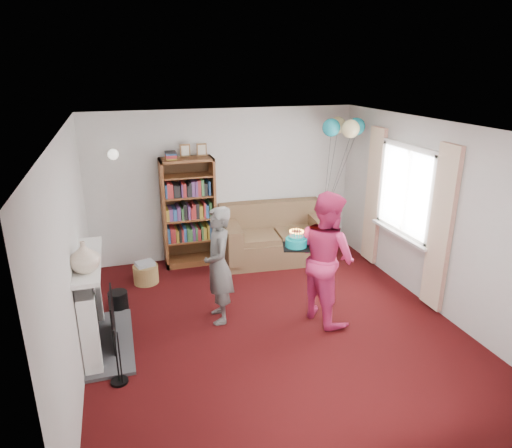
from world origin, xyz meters
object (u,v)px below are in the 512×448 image
object	(u,v)px
sofa	(274,238)
birthday_cake	(296,242)
person_striped	(219,265)
person_magenta	(326,257)
bookcase	(188,212)

from	to	relation	value
sofa	birthday_cake	distance (m)	2.19
person_striped	person_magenta	size ratio (longest dim) A/B	0.89
birthday_cake	person_striped	bearing A→B (deg)	161.41
sofa	birthday_cake	xyz separation A→B (m)	(-0.43, -2.02, 0.74)
bookcase	sofa	distance (m)	1.53
bookcase	person_striped	bearing A→B (deg)	-88.05
bookcase	person_striped	world-z (taller)	bookcase
bookcase	sofa	bearing A→B (deg)	-9.15
person_striped	birthday_cake	size ratio (longest dim) A/B	4.80
sofa	person_striped	size ratio (longest dim) A/B	1.15
bookcase	person_striped	distance (m)	1.94
bookcase	sofa	world-z (taller)	bookcase
bookcase	birthday_cake	bearing A→B (deg)	-66.33
bookcase	birthday_cake	size ratio (longest dim) A/B	6.23
sofa	birthday_cake	size ratio (longest dim) A/B	5.53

